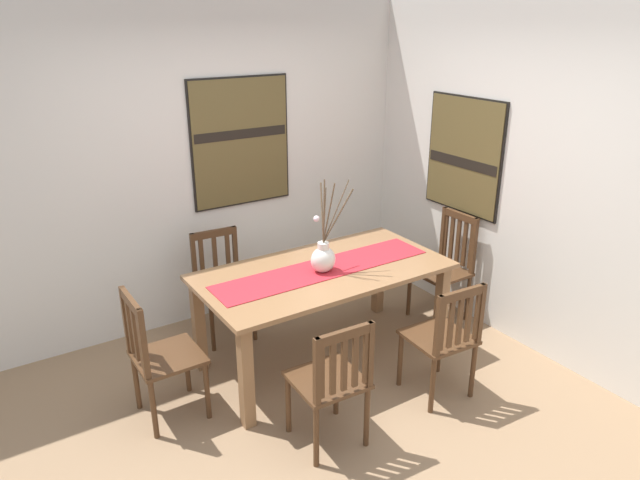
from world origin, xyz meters
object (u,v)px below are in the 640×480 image
(chair_1, at_px, (446,265))
(chair_3, at_px, (444,337))
(painting_on_back_wall, at_px, (241,142))
(painting_on_side_wall, at_px, (464,155))
(dining_table, at_px, (323,282))
(centerpiece_vase, at_px, (323,257))
(chair_4, at_px, (332,380))
(chair_2, at_px, (159,355))
(chair_0, at_px, (222,283))

(chair_1, bearing_deg, chair_3, -134.88)
(painting_on_back_wall, distance_m, painting_on_side_wall, 1.90)
(dining_table, height_order, painting_on_back_wall, painting_on_back_wall)
(dining_table, height_order, painting_on_side_wall, painting_on_side_wall)
(centerpiece_vase, xyz_separation_m, chair_3, (0.46, -0.81, -0.42))
(chair_1, height_order, chair_4, chair_1)
(chair_1, relative_size, chair_4, 1.07)
(centerpiece_vase, distance_m, chair_2, 1.32)
(centerpiece_vase, bearing_deg, painting_on_side_wall, 5.24)
(chair_2, bearing_deg, chair_3, -26.11)
(chair_2, height_order, painting_on_side_wall, painting_on_side_wall)
(chair_1, distance_m, chair_2, 2.56)
(centerpiece_vase, relative_size, chair_4, 0.78)
(chair_3, distance_m, chair_4, 0.93)
(painting_on_back_wall, bearing_deg, chair_1, -40.83)
(chair_1, xyz_separation_m, painting_on_back_wall, (-1.35, 1.17, 1.03))
(centerpiece_vase, distance_m, painting_on_side_wall, 1.61)
(painting_on_side_wall, bearing_deg, chair_2, -177.80)
(dining_table, xyz_separation_m, chair_0, (-0.48, 0.80, -0.20))
(chair_2, distance_m, chair_3, 1.91)
(chair_1, distance_m, chair_3, 1.20)
(dining_table, bearing_deg, centerpiece_vase, -123.60)
(chair_3, xyz_separation_m, painting_on_side_wall, (1.05, 0.95, 0.95))
(dining_table, distance_m, centerpiece_vase, 0.23)
(painting_on_back_wall, bearing_deg, centerpiece_vase, -87.93)
(chair_4, distance_m, painting_on_back_wall, 2.31)
(painting_on_back_wall, xyz_separation_m, painting_on_side_wall, (1.56, -1.07, -0.10))
(centerpiece_vase, xyz_separation_m, chair_2, (-1.25, 0.03, -0.41))
(chair_1, bearing_deg, chair_2, -179.78)
(dining_table, xyz_separation_m, chair_2, (-1.28, -0.00, -0.19))
(chair_0, height_order, chair_4, chair_4)
(chair_1, bearing_deg, chair_4, -154.45)
(chair_3, xyz_separation_m, chair_4, (-0.93, 0.00, -0.00))
(centerpiece_vase, bearing_deg, painting_on_back_wall, 92.07)
(dining_table, relative_size, chair_2, 2.01)
(centerpiece_vase, height_order, chair_4, centerpiece_vase)
(centerpiece_vase, bearing_deg, chair_4, -119.96)
(dining_table, xyz_separation_m, painting_on_back_wall, (-0.07, 1.18, 0.86))
(chair_2, relative_size, chair_4, 1.05)
(chair_4, bearing_deg, painting_on_back_wall, 78.23)
(chair_2, bearing_deg, centerpiece_vase, -1.51)
(chair_3, height_order, painting_on_side_wall, painting_on_side_wall)
(dining_table, distance_m, chair_3, 0.97)
(chair_2, bearing_deg, dining_table, 0.19)
(dining_table, bearing_deg, painting_on_side_wall, 3.91)
(centerpiece_vase, relative_size, chair_2, 0.74)
(chair_0, xyz_separation_m, painting_on_side_wall, (1.97, -0.70, 0.96))
(chair_1, relative_size, painting_on_back_wall, 0.88)
(chair_0, height_order, painting_on_side_wall, painting_on_side_wall)
(chair_0, relative_size, chair_2, 0.95)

